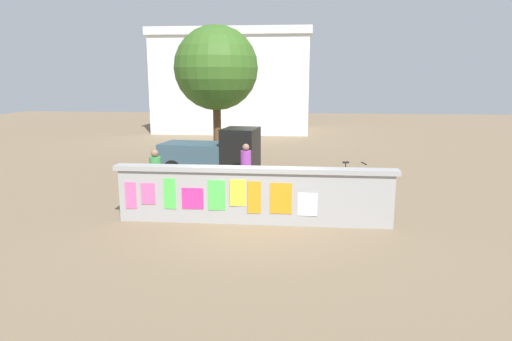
# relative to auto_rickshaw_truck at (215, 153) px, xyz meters

# --- Properties ---
(ground) EXTENTS (60.00, 60.00, 0.00)m
(ground) POSITION_rel_auto_rickshaw_truck_xyz_m (2.01, 2.57, -0.90)
(ground) COLOR #7A664C
(poster_wall) EXTENTS (7.10, 0.42, 1.46)m
(poster_wall) POSITION_rel_auto_rickshaw_truck_xyz_m (2.00, -5.43, -0.15)
(poster_wall) COLOR #9D9D9D
(poster_wall) RESTS_ON ground
(auto_rickshaw_truck) EXTENTS (3.76, 1.94, 1.85)m
(auto_rickshaw_truck) POSITION_rel_auto_rickshaw_truck_xyz_m (0.00, 0.00, 0.00)
(auto_rickshaw_truck) COLOR black
(auto_rickshaw_truck) RESTS_ON ground
(motorcycle) EXTENTS (1.90, 0.56, 0.87)m
(motorcycle) POSITION_rel_auto_rickshaw_truck_xyz_m (3.92, -3.37, -0.44)
(motorcycle) COLOR black
(motorcycle) RESTS_ON ground
(bicycle_near) EXTENTS (1.70, 0.44, 0.95)m
(bicycle_near) POSITION_rel_auto_rickshaw_truck_xyz_m (1.54, -3.92, -0.54)
(bicycle_near) COLOR black
(bicycle_near) RESTS_ON ground
(bicycle_far) EXTENTS (1.67, 0.55, 0.95)m
(bicycle_far) POSITION_rel_auto_rickshaw_truck_xyz_m (4.80, -1.61, -0.54)
(bicycle_far) COLOR black
(bicycle_far) RESTS_ON ground
(person_walking) EXTENTS (0.47, 0.47, 1.62)m
(person_walking) POSITION_rel_auto_rickshaw_truck_xyz_m (1.47, -2.49, 0.09)
(person_walking) COLOR purple
(person_walking) RESTS_ON ground
(person_bystander) EXTENTS (0.47, 0.47, 1.62)m
(person_bystander) POSITION_rel_auto_rickshaw_truck_xyz_m (-1.01, -3.88, 0.09)
(person_bystander) COLOR #3F994C
(person_bystander) RESTS_ON ground
(tree_roadside) EXTENTS (3.68, 3.68, 5.92)m
(tree_roadside) POSITION_rel_auto_rickshaw_truck_xyz_m (-0.57, 3.61, 3.16)
(tree_roadside) COLOR brown
(tree_roadside) RESTS_ON ground
(building_background) EXTENTS (10.65, 6.44, 6.85)m
(building_background) POSITION_rel_auto_rickshaw_truck_xyz_m (-1.53, 15.66, 2.54)
(building_background) COLOR white
(building_background) RESTS_ON ground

